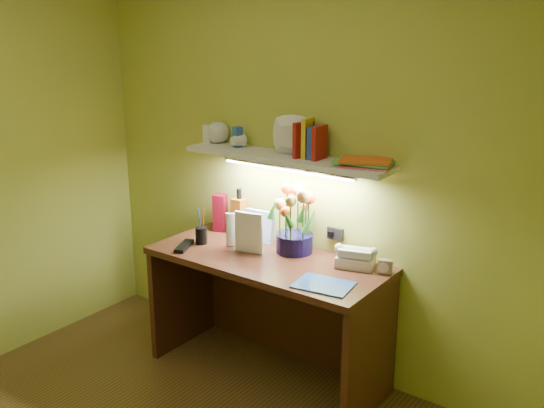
# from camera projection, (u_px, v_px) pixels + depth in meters

# --- Properties ---
(desk) EXTENTS (1.40, 0.60, 0.75)m
(desk) POSITION_uv_depth(u_px,v_px,m) (267.00, 317.00, 3.57)
(desk) COLOR #381A0F
(desk) RESTS_ON ground
(flower_bouquet) EXTENTS (0.25, 0.25, 0.38)m
(flower_bouquet) POSITION_uv_depth(u_px,v_px,m) (295.00, 221.00, 3.50)
(flower_bouquet) COLOR #0E0B3A
(flower_bouquet) RESTS_ON desk
(telephone) EXTENTS (0.23, 0.20, 0.12)m
(telephone) POSITION_uv_depth(u_px,v_px,m) (356.00, 256.00, 3.32)
(telephone) COLOR beige
(telephone) RESTS_ON desk
(desk_clock) EXTENTS (0.09, 0.06, 0.08)m
(desk_clock) POSITION_uv_depth(u_px,v_px,m) (385.00, 267.00, 3.22)
(desk_clock) COLOR #AAABAF
(desk_clock) RESTS_ON desk
(whisky_bottle) EXTENTS (0.08, 0.08, 0.30)m
(whisky_bottle) POSITION_uv_depth(u_px,v_px,m) (239.00, 212.00, 3.82)
(whisky_bottle) COLOR #BB5C17
(whisky_bottle) RESTS_ON desk
(whisky_box) EXTENTS (0.10, 0.10, 0.24)m
(whisky_box) POSITION_uv_depth(u_px,v_px,m) (220.00, 213.00, 3.89)
(whisky_box) COLOR #5E0612
(whisky_box) RESTS_ON desk
(pen_cup) EXTENTS (0.09, 0.09, 0.17)m
(pen_cup) POSITION_uv_depth(u_px,v_px,m) (201.00, 230.00, 3.66)
(pen_cup) COLOR black
(pen_cup) RESTS_ON desk
(art_card) EXTENTS (0.20, 0.05, 0.20)m
(art_card) POSITION_uv_depth(u_px,v_px,m) (259.00, 226.00, 3.70)
(art_card) COLOR white
(art_card) RESTS_ON desk
(tv_remote) EXTENTS (0.14, 0.21, 0.02)m
(tv_remote) POSITION_uv_depth(u_px,v_px,m) (184.00, 246.00, 3.61)
(tv_remote) COLOR black
(tv_remote) RESTS_ON desk
(blue_folder) EXTENTS (0.31, 0.25, 0.01)m
(blue_folder) POSITION_uv_depth(u_px,v_px,m) (324.00, 285.00, 3.08)
(blue_folder) COLOR blue
(blue_folder) RESTS_ON desk
(desk_book_a) EXTENTS (0.14, 0.10, 0.21)m
(desk_book_a) POSITION_uv_depth(u_px,v_px,m) (226.00, 230.00, 3.62)
(desk_book_a) COLOR beige
(desk_book_a) RESTS_ON desk
(desk_book_b) EXTENTS (0.18, 0.05, 0.24)m
(desk_book_b) POSITION_uv_depth(u_px,v_px,m) (235.00, 230.00, 3.54)
(desk_book_b) COLOR silver
(desk_book_b) RESTS_ON desk
(wall_shelf) EXTENTS (1.31, 0.32, 0.25)m
(wall_shelf) POSITION_uv_depth(u_px,v_px,m) (285.00, 152.00, 3.44)
(wall_shelf) COLOR silver
(wall_shelf) RESTS_ON ground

